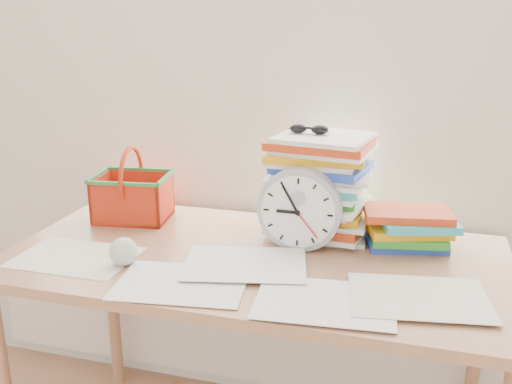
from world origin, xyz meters
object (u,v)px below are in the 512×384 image
(paper_stack, at_px, (317,185))
(basket, at_px, (132,184))
(desk, at_px, (255,280))
(book_stack, at_px, (412,229))
(clock, at_px, (300,209))

(paper_stack, xyz_separation_m, basket, (-0.61, -0.03, -0.04))
(desk, height_order, basket, basket)
(desk, distance_m, book_stack, 0.48)
(book_stack, bearing_deg, paper_stack, 172.80)
(basket, bearing_deg, desk, -29.46)
(book_stack, bearing_deg, desk, -156.85)
(desk, relative_size, basket, 5.82)
(desk, height_order, paper_stack, paper_stack)
(desk, bearing_deg, book_stack, 23.15)
(paper_stack, bearing_deg, clock, -100.83)
(paper_stack, xyz_separation_m, clock, (-0.03, -0.13, -0.04))
(desk, xyz_separation_m, clock, (0.11, 0.08, 0.19))
(paper_stack, relative_size, clock, 1.31)
(clock, distance_m, basket, 0.59)
(basket, bearing_deg, clock, -18.05)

